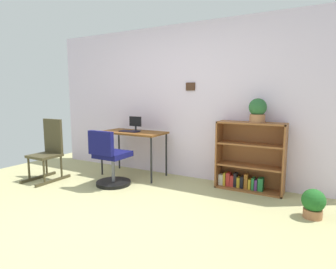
# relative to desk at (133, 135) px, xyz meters

# --- Properties ---
(ground_plane) EXTENTS (6.24, 6.24, 0.00)m
(ground_plane) POSITION_rel_desk_xyz_m (0.72, -1.74, -0.69)
(ground_plane) COLOR tan
(wall_back) EXTENTS (5.20, 0.12, 2.47)m
(wall_back) POSITION_rel_desk_xyz_m (0.72, 0.41, 0.55)
(wall_back) COLOR silver
(wall_back) RESTS_ON ground_plane
(desk) EXTENTS (1.08, 0.55, 0.75)m
(desk) POSITION_rel_desk_xyz_m (0.00, 0.00, 0.00)
(desk) COLOR brown
(desk) RESTS_ON ground_plane
(monitor) EXTENTS (0.23, 0.18, 0.25)m
(monitor) POSITION_rel_desk_xyz_m (0.00, 0.06, 0.18)
(monitor) COLOR #262628
(monitor) RESTS_ON desk
(keyboard) EXTENTS (0.33, 0.15, 0.02)m
(keyboard) POSITION_rel_desk_xyz_m (-0.03, -0.06, 0.07)
(keyboard) COLOR black
(keyboard) RESTS_ON desk
(office_chair) EXTENTS (0.52, 0.55, 0.85)m
(office_chair) POSITION_rel_desk_xyz_m (0.03, -0.63, -0.32)
(office_chair) COLOR black
(office_chair) RESTS_ON ground_plane
(rocking_chair) EXTENTS (0.42, 0.64, 0.97)m
(rocking_chair) POSITION_rel_desk_xyz_m (-1.06, -0.84, -0.20)
(rocking_chair) COLOR #413A23
(rocking_chair) RESTS_ON ground_plane
(bookshelf_low) EXTENTS (0.94, 0.30, 0.98)m
(bookshelf_low) POSITION_rel_desk_xyz_m (1.87, 0.22, -0.25)
(bookshelf_low) COLOR brown
(bookshelf_low) RESTS_ON ground_plane
(potted_plant_on_shelf) EXTENTS (0.24, 0.24, 0.33)m
(potted_plant_on_shelf) POSITION_rel_desk_xyz_m (1.97, 0.16, 0.46)
(potted_plant_on_shelf) COLOR #9E6642
(potted_plant_on_shelf) RESTS_ON bookshelf_low
(potted_plant_floor) EXTENTS (0.25, 0.25, 0.33)m
(potted_plant_floor) POSITION_rel_desk_xyz_m (2.72, -0.41, -0.51)
(potted_plant_floor) COLOR #9E6642
(potted_plant_floor) RESTS_ON ground_plane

